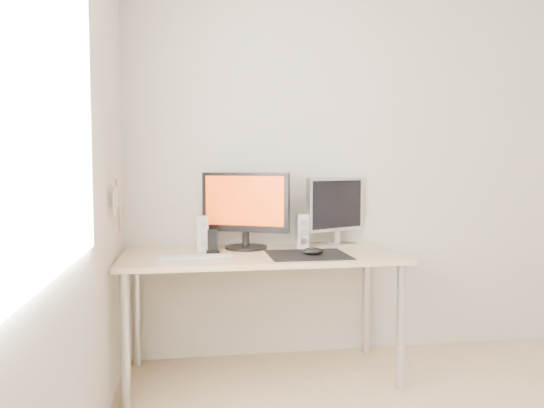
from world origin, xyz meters
TOP-DOWN VIEW (x-y plane):
  - wall_back at (0.00, 1.75)m, footprint 3.50×0.00m
  - wall_left at (-1.75, 0.00)m, footprint 0.00×3.50m
  - window_pane at (-1.74, 0.00)m, footprint 0.00×1.30m
  - mousepad at (-0.68, 1.28)m, footprint 0.45×0.40m
  - mouse at (-0.66, 1.25)m, footprint 0.12×0.07m
  - desk at (-0.93, 1.38)m, footprint 1.60×0.70m
  - main_monitor at (-1.00, 1.56)m, footprint 0.51×0.35m
  - second_monitor at (-0.43, 1.61)m, footprint 0.42×0.24m
  - speaker_left at (-1.26, 1.52)m, footprint 0.07×0.08m
  - speaker_right at (-0.65, 1.54)m, footprint 0.07×0.08m
  - keyboard at (-1.31, 1.26)m, footprint 0.43×0.14m
  - phone_dock at (-1.21, 1.45)m, footprint 0.08×0.07m
  - pennant at (-1.72, 1.24)m, footprint 0.01×0.23m

SIDE VIEW (x-z plane):
  - desk at x=-0.93m, z-range 0.29..1.02m
  - mousepad at x=-0.68m, z-range 0.73..0.73m
  - keyboard at x=-1.31m, z-range 0.73..0.75m
  - mouse at x=-0.66m, z-range 0.73..0.78m
  - phone_dock at x=-1.21m, z-range 0.70..0.84m
  - speaker_left at x=-1.26m, z-range 0.73..0.94m
  - speaker_right at x=-0.65m, z-range 0.73..0.94m
  - second_monitor at x=-0.43m, z-range 0.75..1.19m
  - main_monitor at x=-1.00m, z-range 0.75..1.22m
  - pennant at x=-1.72m, z-range 0.90..1.19m
  - wall_back at x=0.00m, z-range -0.50..3.00m
  - wall_left at x=-1.75m, z-range -0.50..3.00m
  - window_pane at x=-1.74m, z-range 0.85..2.15m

